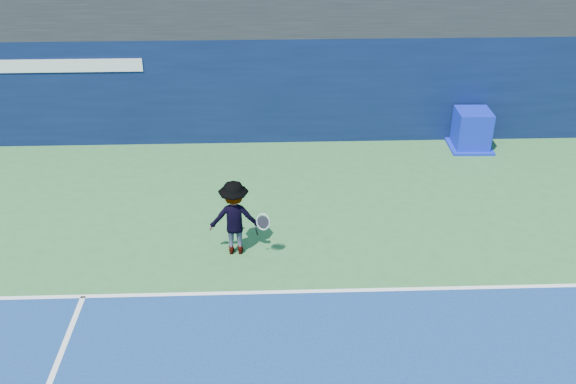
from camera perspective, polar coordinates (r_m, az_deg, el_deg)
name	(u,v)px	position (r m, az deg, el deg)	size (l,w,h in m)	color
baseline	(343,291)	(12.61, 4.96, -8.72)	(24.00, 0.10, 0.01)	white
stadium_band	(315,4)	(18.91, 2.43, 16.38)	(36.00, 3.00, 1.20)	black
back_wall_assembly	(316,86)	(18.52, 2.51, 9.35)	(36.00, 1.03, 3.00)	#0A1539
equipment_cart	(471,131)	(18.77, 15.99, 5.24)	(1.19, 1.19, 1.11)	#0C1AB1
tennis_player	(235,218)	(13.28, -4.77, -2.31)	(1.28, 0.69, 1.65)	white
tennis_ball	(230,208)	(13.82, -5.18, -1.44)	(0.07, 0.07, 0.07)	#C8EF1A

